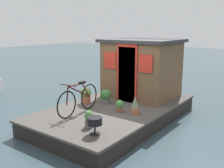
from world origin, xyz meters
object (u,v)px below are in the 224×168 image
bicycle (79,99)px  potted_plant_succulent (135,105)px  houseboat_cabin (142,68)px  potted_plant_lavender (106,96)px  charcoal_grill (95,122)px  potted_plant_fern (86,95)px  potted_plant_ivy (89,119)px  potted_plant_thyme (120,105)px

bicycle → potted_plant_succulent: size_ratio=3.35×
houseboat_cabin → potted_plant_lavender: bearing=164.0°
bicycle → potted_plant_succulent: bicycle is taller
charcoal_grill → houseboat_cabin: bearing=13.7°
potted_plant_fern → potted_plant_lavender: 0.61m
potted_plant_ivy → potted_plant_lavender: bearing=26.3°
potted_plant_lavender → potted_plant_succulent: (-0.32, -1.23, -0.00)m
potted_plant_fern → potted_plant_ivy: potted_plant_fern is taller
potted_plant_lavender → potted_plant_succulent: size_ratio=0.87×
potted_plant_fern → houseboat_cabin: bearing=-27.6°
potted_plant_fern → charcoal_grill: 2.43m
potted_plant_fern → potted_plant_ivy: (-1.42, -1.38, -0.07)m
potted_plant_fern → charcoal_grill: (-1.67, -1.77, 0.02)m
bicycle → potted_plant_ivy: bicycle is taller
potted_plant_thyme → houseboat_cabin: bearing=12.0°
potted_plant_fern → potted_plant_succulent: 1.75m
potted_plant_succulent → potted_plant_lavender: bearing=75.5°
potted_plant_thyme → charcoal_grill: (-1.58, -0.44, 0.10)m
potted_plant_succulent → charcoal_grill: size_ratio=1.29×
potted_plant_lavender → potted_plant_ivy: bearing=-153.7°
potted_plant_thyme → potted_plant_succulent: (0.10, -0.43, 0.06)m
potted_plant_thyme → potted_plant_succulent: 0.44m
bicycle → potted_plant_fern: bicycle is taller
potted_plant_ivy → charcoal_grill: potted_plant_ivy is taller
bicycle → potted_plant_ivy: bearing=-123.5°
houseboat_cabin → potted_plant_thyme: (-1.86, -0.39, -0.78)m
bicycle → potted_plant_ivy: (-0.58, -0.88, -0.20)m
bicycle → potted_plant_thyme: size_ratio=5.02×
charcoal_grill → potted_plant_ivy: bearing=57.0°
potted_plant_lavender → charcoal_grill: potted_plant_lavender is taller
bicycle → houseboat_cabin: bearing=-9.2°
potted_plant_ivy → houseboat_cabin: bearing=8.1°
houseboat_cabin → potted_plant_lavender: houseboat_cabin is taller
potted_plant_ivy → potted_plant_succulent: potted_plant_succulent is taller
potted_plant_thyme → charcoal_grill: 1.65m
potted_plant_succulent → potted_plant_fern: bearing=90.5°
houseboat_cabin → bicycle: (-2.61, 0.42, -0.56)m
houseboat_cabin → potted_plant_ivy: size_ratio=5.84×
potted_plant_fern → potted_plant_lavender: (0.33, -0.52, -0.02)m
potted_plant_fern → potted_plant_lavender: size_ratio=1.15×
potted_plant_lavender → potted_plant_succulent: bearing=-104.5°
potted_plant_fern → potted_plant_ivy: 1.99m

